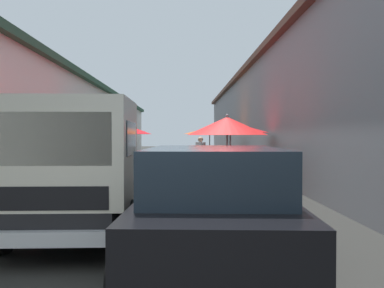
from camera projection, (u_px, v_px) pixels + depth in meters
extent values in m
plane|color=#282826|center=(168.00, 177.00, 15.60)|extent=(90.00, 90.00, 0.00)
cube|color=silver|center=(2.00, 126.00, 17.65)|extent=(49.50, 7.00, 4.03)
cube|color=#284C38|center=(1.00, 76.00, 17.61)|extent=(49.80, 7.50, 0.24)
cube|color=gray|center=(336.00, 117.00, 17.96)|extent=(49.50, 7.00, 4.84)
cube|color=#4C3328|center=(336.00, 58.00, 17.90)|extent=(49.80, 7.50, 0.24)
cylinder|color=#9E9EA3|center=(210.00, 147.00, 21.64)|extent=(0.06, 0.06, 2.02)
cone|color=#D84C14|center=(210.00, 131.00, 21.62)|extent=(2.75, 2.75, 0.34)
sphere|color=#9E9EA3|center=(210.00, 127.00, 21.61)|extent=(0.07, 0.07, 0.07)
cube|color=#9E7547|center=(212.00, 158.00, 21.90)|extent=(0.77, 0.74, 0.75)
sphere|color=orange|center=(216.00, 150.00, 22.00)|extent=(0.09, 0.09, 0.09)
sphere|color=orange|center=(217.00, 150.00, 22.14)|extent=(0.09, 0.09, 0.09)
sphere|color=orange|center=(213.00, 150.00, 22.10)|extent=(0.09, 0.09, 0.09)
cylinder|color=#9E9EA3|center=(230.00, 151.00, 14.62)|extent=(0.06, 0.06, 2.09)
cone|color=red|center=(230.00, 127.00, 14.60)|extent=(2.71, 2.71, 0.40)
sphere|color=#9E9EA3|center=(230.00, 120.00, 14.60)|extent=(0.07, 0.07, 0.07)
cube|color=brown|center=(234.00, 170.00, 14.50)|extent=(0.98, 0.57, 0.72)
sphere|color=orange|center=(233.00, 157.00, 14.69)|extent=(0.09, 0.09, 0.09)
sphere|color=orange|center=(236.00, 159.00, 14.23)|extent=(0.09, 0.09, 0.09)
sphere|color=orange|center=(237.00, 159.00, 14.17)|extent=(0.09, 0.09, 0.09)
sphere|color=orange|center=(235.00, 159.00, 14.18)|extent=(0.09, 0.09, 0.09)
cylinder|color=#9E9EA3|center=(78.00, 154.00, 9.72)|extent=(0.06, 0.06, 2.29)
cone|color=red|center=(77.00, 115.00, 9.70)|extent=(2.20, 2.20, 0.44)
sphere|color=#9E9EA3|center=(77.00, 104.00, 9.69)|extent=(0.07, 0.07, 0.07)
cube|color=brown|center=(69.00, 186.00, 9.56)|extent=(0.79, 0.78, 0.82)
sphere|color=orange|center=(68.00, 168.00, 9.36)|extent=(0.09, 0.09, 0.09)
sphere|color=orange|center=(63.00, 168.00, 9.29)|extent=(0.09, 0.09, 0.09)
sphere|color=orange|center=(58.00, 167.00, 9.42)|extent=(0.09, 0.09, 0.09)
sphere|color=orange|center=(62.00, 165.00, 9.35)|extent=(0.09, 0.09, 0.09)
cylinder|color=#9E9EA3|center=(227.00, 156.00, 10.91)|extent=(0.06, 0.06, 2.09)
cone|color=red|center=(227.00, 126.00, 10.89)|extent=(2.14, 2.14, 0.49)
sphere|color=#9E9EA3|center=(227.00, 115.00, 10.89)|extent=(0.07, 0.07, 0.07)
cube|color=#9E7547|center=(223.00, 180.00, 10.83)|extent=(0.76, 0.77, 0.85)
sphere|color=orange|center=(213.00, 162.00, 10.92)|extent=(0.09, 0.09, 0.09)
sphere|color=orange|center=(223.00, 162.00, 11.00)|extent=(0.09, 0.09, 0.09)
sphere|color=orange|center=(226.00, 162.00, 11.00)|extent=(0.09, 0.09, 0.09)
cylinder|color=#9E9EA3|center=(113.00, 153.00, 13.08)|extent=(0.06, 0.06, 2.08)
cone|color=red|center=(113.00, 127.00, 13.07)|extent=(2.45, 2.45, 0.44)
sphere|color=#9E9EA3|center=(113.00, 119.00, 13.06)|extent=(0.07, 0.07, 0.07)
cube|color=#9E7547|center=(118.00, 173.00, 13.11)|extent=(0.93, 0.70, 0.76)
sphere|color=orange|center=(113.00, 161.00, 12.95)|extent=(0.09, 0.09, 0.09)
sphere|color=orange|center=(124.00, 161.00, 12.98)|extent=(0.09, 0.09, 0.09)
sphere|color=orange|center=(109.00, 161.00, 12.79)|extent=(0.09, 0.09, 0.09)
sphere|color=orange|center=(116.00, 161.00, 12.83)|extent=(0.09, 0.09, 0.09)
sphere|color=orange|center=(115.00, 159.00, 13.15)|extent=(0.09, 0.09, 0.09)
cube|color=black|center=(214.00, 219.00, 5.00)|extent=(3.99, 1.93, 0.64)
cube|color=#19232D|center=(214.00, 171.00, 4.84)|extent=(2.42, 1.64, 0.56)
cube|color=black|center=(212.00, 209.00, 6.92)|extent=(0.19, 1.65, 0.20)
cube|color=silver|center=(177.00, 192.00, 6.95)|extent=(0.07, 0.24, 0.14)
cube|color=silver|center=(246.00, 193.00, 6.91)|extent=(0.07, 0.24, 0.14)
cylinder|color=black|center=(157.00, 219.00, 6.36)|extent=(0.61, 0.23, 0.60)
cylinder|color=black|center=(268.00, 219.00, 6.31)|extent=(0.61, 0.23, 0.60)
cylinder|color=black|center=(122.00, 278.00, 3.71)|extent=(0.61, 0.23, 0.60)
cylinder|color=black|center=(314.00, 280.00, 3.66)|extent=(0.61, 0.23, 0.60)
cube|color=black|center=(92.00, 198.00, 7.17)|extent=(4.82, 1.53, 0.36)
cube|color=beige|center=(66.00, 151.00, 5.53)|extent=(1.56, 1.77, 1.40)
cube|color=#19232D|center=(49.00, 139.00, 4.78)|extent=(0.08, 1.47, 0.63)
cube|color=#19232D|center=(66.00, 138.00, 5.52)|extent=(1.07, 1.79, 0.45)
cube|color=black|center=(49.00, 198.00, 4.79)|extent=(0.08, 1.40, 0.28)
cube|color=silver|center=(47.00, 239.00, 4.72)|extent=(0.14, 1.75, 0.18)
cube|color=gray|center=(143.00, 169.00, 8.01)|extent=(3.16, 0.10, 0.50)
cube|color=gray|center=(58.00, 170.00, 7.95)|extent=(3.16, 0.10, 0.50)
cube|color=gray|center=(113.00, 164.00, 9.53)|extent=(0.08, 1.65, 0.50)
cylinder|color=black|center=(131.00, 226.00, 5.58)|extent=(0.72, 0.23, 0.72)
cylinder|color=black|center=(1.00, 227.00, 5.52)|extent=(0.72, 0.23, 0.72)
cylinder|color=black|center=(148.00, 194.00, 8.65)|extent=(0.72, 0.23, 0.72)
cylinder|color=black|center=(64.00, 194.00, 8.59)|extent=(0.72, 0.23, 0.72)
cylinder|color=#665B4C|center=(201.00, 167.00, 15.98)|extent=(0.14, 0.14, 0.76)
cylinder|color=#665B4C|center=(199.00, 166.00, 16.12)|extent=(0.14, 0.14, 0.76)
cube|color=white|center=(200.00, 149.00, 16.03)|extent=(0.49, 0.38, 0.57)
sphere|color=tan|center=(200.00, 139.00, 16.03)|extent=(0.21, 0.21, 0.21)
cylinder|color=white|center=(204.00, 149.00, 15.79)|extent=(0.08, 0.08, 0.52)
cylinder|color=white|center=(197.00, 148.00, 16.27)|extent=(0.08, 0.08, 0.52)
cylinder|color=black|center=(261.00, 180.00, 12.57)|extent=(0.45, 0.15, 0.44)
cylinder|color=black|center=(263.00, 185.00, 11.33)|extent=(0.45, 0.17, 0.44)
cube|color=red|center=(262.00, 181.00, 11.90)|extent=(0.93, 0.40, 0.08)
ellipsoid|color=black|center=(263.00, 169.00, 11.59)|extent=(0.59, 0.34, 0.20)
cube|color=red|center=(261.00, 166.00, 12.51)|extent=(0.18, 0.34, 0.56)
cylinder|color=silver|center=(261.00, 163.00, 12.44)|extent=(0.28, 0.10, 0.68)
cylinder|color=black|center=(262.00, 151.00, 12.35)|extent=(0.55, 0.11, 0.04)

